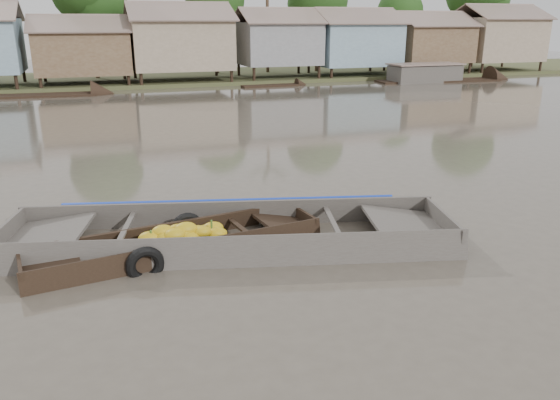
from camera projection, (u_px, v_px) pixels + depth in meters
name	position (u px, v px, depth m)	size (l,w,h in m)	color
ground	(298.00, 246.00, 10.54)	(120.00, 120.00, 0.00)	#4F473D
riverbank	(182.00, 37.00, 39.16)	(120.00, 12.47, 10.22)	#384723
banana_boat	(175.00, 244.00, 10.22)	(5.65, 2.12, 0.75)	black
viewer_boat	(232.00, 240.00, 10.62)	(8.87, 4.25, 0.69)	#46403B
distant_boats	(350.00, 83.00, 36.33)	(44.30, 14.26, 1.38)	black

